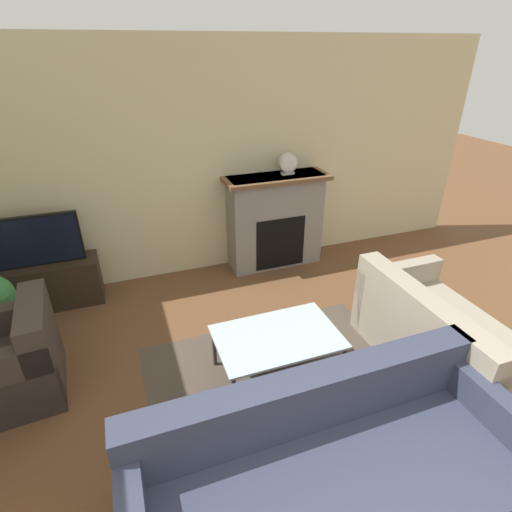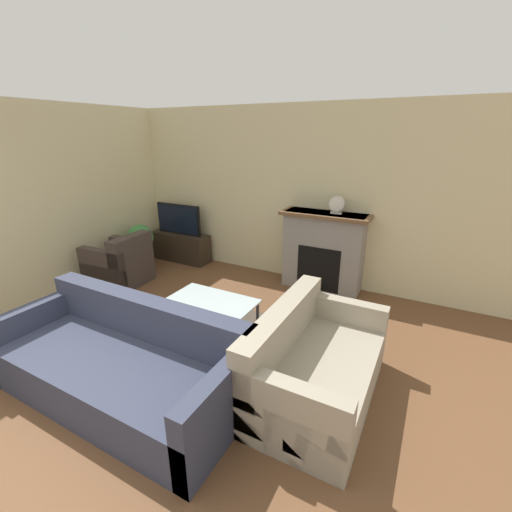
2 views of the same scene
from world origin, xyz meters
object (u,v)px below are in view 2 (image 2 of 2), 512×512
(coffee_table, at_px, (210,305))
(armchair_by_window, at_px, (120,266))
(couch_loveseat, at_px, (313,367))
(tv, at_px, (179,219))
(mantel_clock, at_px, (337,205))
(couch_sectional, at_px, (122,365))
(potted_plant, at_px, (141,241))

(coffee_table, bearing_deg, armchair_by_window, 165.77)
(couch_loveseat, height_order, armchair_by_window, same)
(tv, relative_size, mantel_clock, 3.70)
(tv, relative_size, couch_sectional, 0.40)
(couch_loveseat, distance_m, armchair_by_window, 3.64)
(tv, distance_m, couch_sectional, 3.56)
(mantel_clock, bearing_deg, armchair_by_window, -155.69)
(couch_sectional, xyz_separation_m, potted_plant, (-2.17, 2.37, 0.23))
(tv, bearing_deg, couch_sectional, -58.78)
(couch_sectional, xyz_separation_m, coffee_table, (0.14, 1.19, 0.10))
(couch_loveseat, bearing_deg, armchair_by_window, 75.26)
(couch_sectional, bearing_deg, potted_plant, 132.37)
(tv, height_order, coffee_table, tv)
(coffee_table, bearing_deg, couch_sectional, -96.80)
(couch_loveseat, bearing_deg, mantel_clock, 12.38)
(armchair_by_window, xyz_separation_m, mantel_clock, (3.01, 1.36, 1.02))
(coffee_table, xyz_separation_m, potted_plant, (-2.31, 1.19, 0.12))
(couch_sectional, height_order, couch_loveseat, same)
(armchair_by_window, distance_m, coffee_table, 2.18)
(couch_loveseat, height_order, mantel_clock, mantel_clock)
(couch_sectional, distance_m, armchair_by_window, 2.61)
(potted_plant, relative_size, mantel_clock, 3.12)
(tv, distance_m, couch_loveseat, 4.07)
(potted_plant, bearing_deg, armchair_by_window, -73.03)
(tv, xyz_separation_m, armchair_by_window, (-0.14, -1.30, -0.49))
(tv, relative_size, armchair_by_window, 1.09)
(tv, height_order, armchair_by_window, tv)
(mantel_clock, bearing_deg, couch_loveseat, -77.62)
(couch_loveseat, height_order, potted_plant, couch_loveseat)
(potted_plant, xyz_separation_m, mantel_clock, (3.21, 0.71, 0.81))
(couch_sectional, relative_size, coffee_table, 2.28)
(couch_sectional, height_order, armchair_by_window, same)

